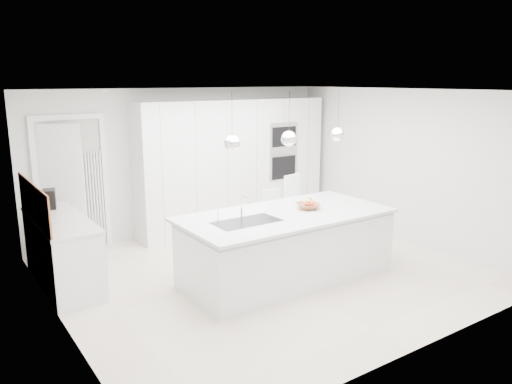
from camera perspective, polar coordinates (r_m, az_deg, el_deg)
floor at (r=7.08m, az=1.39°, el=-9.17°), size 5.50×5.50×0.00m
wall_back at (r=8.83m, az=-8.09°, el=3.57°), size 5.50×0.00×5.50m
wall_left at (r=5.61m, az=-22.03°, el=-2.57°), size 0.00×5.00×5.00m
ceiling at (r=6.57m, az=1.51°, el=11.51°), size 5.50×5.50×0.00m
tall_cabinets at (r=8.97m, az=-2.62°, el=3.17°), size 3.60×0.60×2.30m
oven_stack at (r=9.19m, az=3.18°, el=4.66°), size 0.62×0.04×1.05m
doorway_frame at (r=8.18m, az=-20.26°, el=0.56°), size 1.11×0.08×2.13m
hallway_door at (r=8.09m, az=-21.87°, el=0.15°), size 0.76×0.38×2.00m
radiator at (r=8.29m, az=-18.01°, el=-0.36°), size 0.32×0.04×1.40m
left_base_cabinets at (r=7.03m, az=-21.24°, el=-6.49°), size 0.60×1.80×0.86m
left_worktop at (r=6.90m, az=-21.54°, el=-2.95°), size 0.62×1.82×0.04m
oak_backsplash at (r=6.79m, az=-24.09°, el=-1.08°), size 0.02×1.80×0.50m
island_base at (r=6.76m, az=3.59°, el=-6.38°), size 2.80×1.20×0.86m
island_worktop at (r=6.66m, az=3.38°, el=-2.60°), size 2.84×1.40×0.04m
island_sink at (r=6.28m, az=-1.06°, el=-4.12°), size 0.84×0.44×0.18m
island_tap at (r=6.40m, az=-1.68°, el=-1.65°), size 0.02×0.02×0.30m
pendant_left at (r=5.95m, az=-2.73°, el=5.57°), size 0.20×0.20×0.20m
pendant_mid at (r=6.43m, az=3.77°, el=6.10°), size 0.20×0.20×0.20m
pendant_right at (r=6.98m, az=9.32°, el=6.49°), size 0.20×0.20×0.20m
fruit_bowl at (r=6.90m, az=5.99°, el=-1.61°), size 0.41×0.41×0.08m
espresso_machine at (r=7.44m, az=-22.54°, el=-0.74°), size 0.22×0.28×0.26m
bar_stool_left at (r=7.80m, az=2.25°, el=-3.35°), size 0.32×0.44×0.96m
bar_stool_right at (r=8.03m, az=4.76°, el=-2.23°), size 0.48×0.59×1.14m
apple_a at (r=6.87m, az=5.89°, el=-1.41°), size 0.08×0.08×0.08m
apple_b at (r=6.85m, az=6.41°, el=-1.48°), size 0.08×0.08×0.08m
apple_c at (r=6.86m, az=5.97°, el=-1.44°), size 0.07×0.07×0.07m
banana_bunch at (r=6.87m, az=6.00°, el=-1.03°), size 0.23×0.17×0.21m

